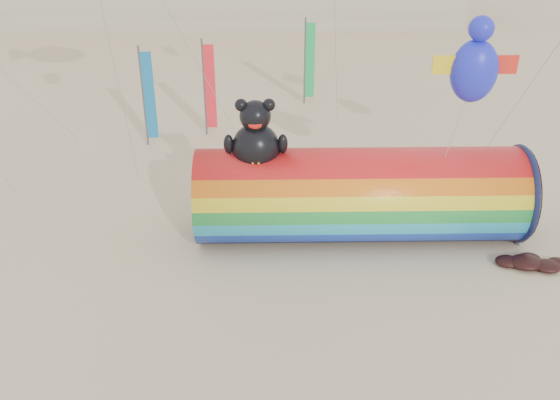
{
  "coord_description": "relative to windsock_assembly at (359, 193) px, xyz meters",
  "views": [
    {
      "loc": [
        0.12,
        -17.99,
        12.65
      ],
      "look_at": [
        0.5,
        1.5,
        2.4
      ],
      "focal_mm": 40.0,
      "sensor_mm": 36.0,
      "label": 1
    }
  ],
  "objects": [
    {
      "name": "ground",
      "position": [
        -3.55,
        -3.0,
        -1.9
      ],
      "size": [
        160.0,
        160.0,
        0.0
      ],
      "primitive_type": "plane",
      "color": "#CCB58C",
      "rests_on": "ground"
    },
    {
      "name": "fabric_bundle",
      "position": [
        6.01,
        -2.3,
        -1.73
      ],
      "size": [
        2.62,
        1.35,
        0.41
      ],
      "color": "black",
      "rests_on": "ground"
    },
    {
      "name": "kite_handler",
      "position": [
        6.2,
        -0.7,
        -0.96
      ],
      "size": [
        0.8,
        0.8,
        1.88
      ],
      "primitive_type": "imported",
      "rotation": [
        0.0,
        0.0,
        3.92
      ],
      "color": "#4C4D52",
      "rests_on": "ground"
    },
    {
      "name": "windsock_assembly",
      "position": [
        0.0,
        0.0,
        0.0
      ],
      "size": [
        12.41,
        3.78,
        5.72
      ],
      "color": "red",
      "rests_on": "ground"
    },
    {
      "name": "festival_banners",
      "position": [
        -5.69,
        12.12,
        0.74
      ],
      "size": [
        9.19,
        6.61,
        5.2
      ],
      "color": "#59595E",
      "rests_on": "ground"
    }
  ]
}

